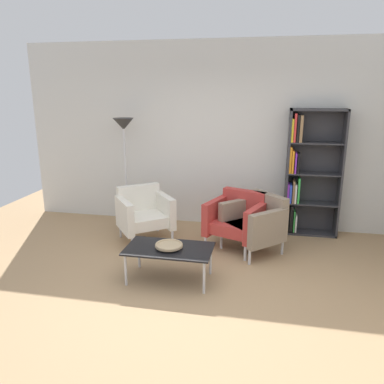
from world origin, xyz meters
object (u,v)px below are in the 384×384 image
object	(u,v)px
coffee_table_low	(169,250)
decorative_bowl	(169,245)
armchair_near_window	(237,219)
bookshelf_tall	(307,174)
armchair_spare_guest	(144,213)
armchair_by_bookshelf	(256,222)
floor_lamp_torchiere	(124,137)

from	to	relation	value
coffee_table_low	decorative_bowl	size ratio (longest dim) A/B	3.12
armchair_near_window	bookshelf_tall	bearing A→B (deg)	58.95
decorative_bowl	armchair_spare_guest	size ratio (longest dim) A/B	0.34
armchair_spare_guest	armchair_by_bookshelf	bearing A→B (deg)	-40.75
armchair_by_bookshelf	bookshelf_tall	bearing A→B (deg)	95.59
coffee_table_low	decorative_bowl	bearing A→B (deg)	180.00
coffee_table_low	decorative_bowl	xyz separation A→B (m)	(-0.00, 0.00, 0.07)
armchair_spare_guest	floor_lamp_torchiere	xyz separation A→B (m)	(-0.46, 0.53, 1.03)
decorative_bowl	armchair_spare_guest	distance (m)	1.32
floor_lamp_torchiere	coffee_table_low	bearing A→B (deg)	-55.40
decorative_bowl	armchair_near_window	bearing A→B (deg)	58.68
armchair_by_bookshelf	floor_lamp_torchiere	bearing A→B (deg)	-150.44
coffee_table_low	armchair_by_bookshelf	distance (m)	1.41
bookshelf_tall	coffee_table_low	size ratio (longest dim) A/B	1.90
armchair_by_bookshelf	coffee_table_low	bearing A→B (deg)	-86.23
decorative_bowl	armchair_spare_guest	xyz separation A→B (m)	(-0.68, 1.13, -0.02)
bookshelf_tall	armchair_spare_guest	distance (m)	2.52
armchair_near_window	armchair_by_bookshelf	distance (m)	0.27
bookshelf_tall	armchair_near_window	xyz separation A→B (m)	(-0.97, -0.76, -0.53)
armchair_by_bookshelf	floor_lamp_torchiere	xyz separation A→B (m)	(-2.09, 0.62, 1.03)
decorative_bowl	floor_lamp_torchiere	bearing A→B (deg)	124.60
coffee_table_low	armchair_spare_guest	xyz separation A→B (m)	(-0.68, 1.13, 0.05)
armchair_spare_guest	coffee_table_low	bearing A→B (deg)	-96.60
armchair_near_window	armchair_spare_guest	size ratio (longest dim) A/B	0.94
bookshelf_tall	armchair_by_bookshelf	xyz separation A→B (m)	(-0.71, -0.84, -0.53)
armchair_spare_guest	floor_lamp_torchiere	distance (m)	1.25
decorative_bowl	armchair_by_bookshelf	world-z (taller)	armchair_by_bookshelf
floor_lamp_torchiere	decorative_bowl	bearing A→B (deg)	-55.40
bookshelf_tall	armchair_by_bookshelf	world-z (taller)	bookshelf_tall
decorative_bowl	floor_lamp_torchiere	world-z (taller)	floor_lamp_torchiere
bookshelf_tall	coffee_table_low	world-z (taller)	bookshelf_tall
armchair_by_bookshelf	decorative_bowl	bearing A→B (deg)	-86.23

